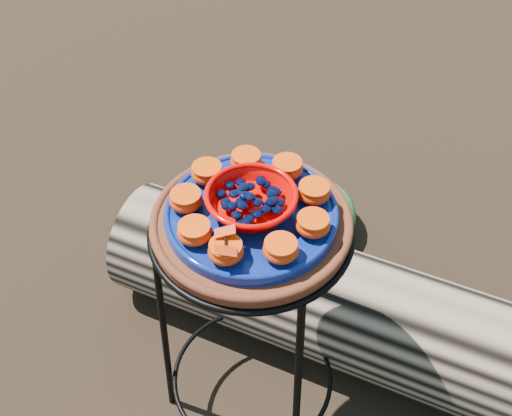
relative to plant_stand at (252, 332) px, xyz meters
The scene contains 19 objects.
ground 0.35m from the plant_stand, ahead, with size 60.00×60.00×0.00m, color black.
plant_stand is the anchor object (origin of this frame).
terracotta_saucer 0.37m from the plant_stand, ahead, with size 0.38×0.38×0.03m, color #462612.
cobalt_plate 0.39m from the plant_stand, ahead, with size 0.33×0.33×0.02m, color #000B4F.
red_bowl 0.43m from the plant_stand, ahead, with size 0.16×0.16×0.05m, color #D00200, non-canonical shape.
glass_gems 0.46m from the plant_stand, ahead, with size 0.13×0.13×0.02m, color black, non-canonical shape.
orange_half_0 0.44m from the plant_stand, 78.11° to the right, with size 0.06×0.06×0.04m, color #C5380A.
orange_half_1 0.44m from the plant_stand, 32.43° to the right, with size 0.06×0.06×0.04m, color #C5380A.
orange_half_2 0.44m from the plant_stand, ahead, with size 0.06×0.06×0.04m, color #C5380A.
orange_half_3 0.44m from the plant_stand, 47.57° to the left, with size 0.06×0.06×0.04m, color #C5380A.
orange_half_4 0.44m from the plant_stand, 87.57° to the left, with size 0.06×0.06×0.04m, color #C5380A.
orange_half_5 0.44m from the plant_stand, 127.57° to the left, with size 0.06×0.06×0.04m, color #C5380A.
orange_half_6 0.44m from the plant_stand, 167.57° to the left, with size 0.06×0.06×0.04m, color #C5380A.
orange_half_7 0.44m from the plant_stand, 152.43° to the right, with size 0.06×0.06×0.04m, color #C5380A.
orange_half_8 0.44m from the plant_stand, 112.43° to the right, with size 0.06×0.06×0.04m, color #C5380A.
butterfly 0.46m from the plant_stand, 78.11° to the right, with size 0.08×0.05×0.01m, color red, non-canonical shape.
driftwood_log 0.49m from the plant_stand, 47.81° to the left, with size 1.73×0.46×0.33m, color black, non-canonical shape.
foliage_left 0.60m from the plant_stand, 154.32° to the left, with size 0.23×0.23×0.11m, color #1B4319.
foliage_back 0.73m from the plant_stand, 107.34° to the left, with size 0.33×0.33×0.17m, color #1B4319.
Camera 1 is at (0.46, -0.71, 1.61)m, focal length 45.00 mm.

